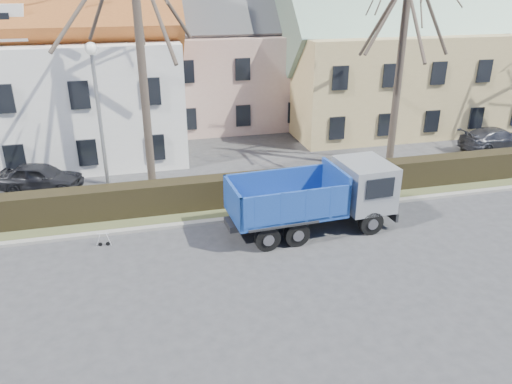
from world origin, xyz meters
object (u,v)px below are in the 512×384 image
object	(u,v)px
parked_car_b	(497,139)
streetlight	(101,130)
dump_truck	(306,199)
cart_frame	(98,239)
parked_car_a	(41,177)

from	to	relation	value
parked_car_b	streetlight	bearing A→B (deg)	95.22
dump_truck	streetlight	xyz separation A→B (m)	(-7.38, 3.96, 2.15)
streetlight	cart_frame	distance (m)	4.59
dump_truck	cart_frame	xyz separation A→B (m)	(-7.76, 0.69, -1.04)
streetlight	parked_car_a	xyz separation A→B (m)	(-3.11, 2.90, -2.84)
streetlight	dump_truck	bearing A→B (deg)	-28.23
dump_truck	parked_car_b	distance (m)	15.45
dump_truck	parked_car_a	world-z (taller)	dump_truck
cart_frame	dump_truck	bearing A→B (deg)	-5.05
streetlight	parked_car_a	size ratio (longest dim) A/B	1.85
cart_frame	parked_car_b	xyz separation A→B (m)	(21.64, 6.06, 0.35)
dump_truck	parked_car_a	bearing A→B (deg)	143.62
cart_frame	parked_car_b	world-z (taller)	parked_car_b
dump_truck	streetlight	bearing A→B (deg)	148.56
parked_car_a	parked_car_b	distance (m)	24.37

